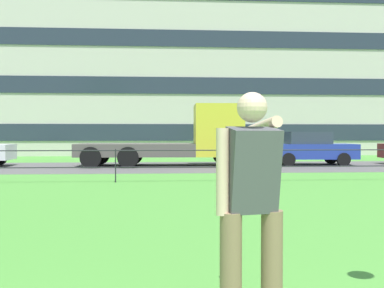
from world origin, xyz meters
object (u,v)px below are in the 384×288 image
flatbed_truck_far_right (185,139)px  apartment_building_background (154,53)px  person_thrower (251,202)px  car_blue_far_left (310,148)px

flatbed_truck_far_right → apartment_building_background: size_ratio=0.19×
person_thrower → car_blue_far_left: person_thrower is taller
flatbed_truck_far_right → person_thrower: bearing=-91.3°
apartment_building_background → person_thrower: bearing=-87.6°
flatbed_truck_far_right → apartment_building_background: 17.02m
person_thrower → flatbed_truck_far_right: bearing=88.7°
car_blue_far_left → apartment_building_background: size_ratio=0.10×
person_thrower → flatbed_truck_far_right: (0.38, 16.34, 0.28)m
person_thrower → car_blue_far_left: 17.70m
person_thrower → car_blue_far_left: size_ratio=0.43×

